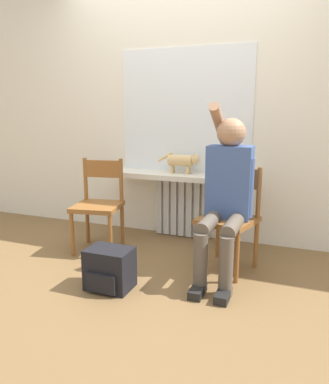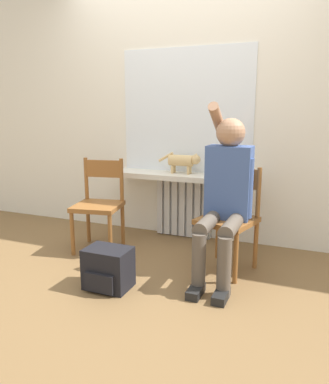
{
  "view_description": "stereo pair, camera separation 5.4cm",
  "coord_description": "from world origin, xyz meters",
  "px_view_note": "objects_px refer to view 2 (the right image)",
  "views": [
    {
      "loc": [
        1.16,
        -2.32,
        1.26
      ],
      "look_at": [
        0.0,
        0.65,
        0.56
      ],
      "focal_mm": 35.0,
      "sensor_mm": 36.0,
      "label": 1
    },
    {
      "loc": [
        1.21,
        -2.3,
        1.26
      ],
      "look_at": [
        0.0,
        0.65,
        0.56
      ],
      "focal_mm": 35.0,
      "sensor_mm": 36.0,
      "label": 2
    }
  ],
  "objects_px": {
    "chair_left": "(99,203)",
    "cat": "(184,161)",
    "chair_right": "(229,217)",
    "backpack": "(108,269)",
    "person": "(226,190)"
  },
  "relations": [
    {
      "from": "person",
      "to": "backpack",
      "type": "height_order",
      "value": "person"
    },
    {
      "from": "chair_right",
      "to": "person",
      "type": "height_order",
      "value": "person"
    },
    {
      "from": "chair_left",
      "to": "cat",
      "type": "height_order",
      "value": "cat"
    },
    {
      "from": "chair_left",
      "to": "chair_right",
      "type": "xyz_separation_m",
      "value": [
        1.2,
        -0.0,
        0.0
      ]
    },
    {
      "from": "chair_left",
      "to": "chair_right",
      "type": "height_order",
      "value": "same"
    },
    {
      "from": "chair_right",
      "to": "backpack",
      "type": "height_order",
      "value": "chair_right"
    },
    {
      "from": "cat",
      "to": "backpack",
      "type": "distance_m",
      "value": 1.37
    },
    {
      "from": "backpack",
      "to": "chair_right",
      "type": "bearing_deg",
      "value": 42.74
    },
    {
      "from": "cat",
      "to": "person",
      "type": "bearing_deg",
      "value": -48.95
    },
    {
      "from": "cat",
      "to": "chair_right",
      "type": "bearing_deg",
      "value": -42.98
    },
    {
      "from": "chair_right",
      "to": "cat",
      "type": "distance_m",
      "value": 0.86
    },
    {
      "from": "person",
      "to": "cat",
      "type": "xyz_separation_m",
      "value": [
        -0.56,
        0.65,
        0.12
      ]
    },
    {
      "from": "person",
      "to": "cat",
      "type": "bearing_deg",
      "value": 131.05
    },
    {
      "from": "chair_right",
      "to": "backpack",
      "type": "xyz_separation_m",
      "value": [
        -0.72,
        -0.67,
        -0.29
      ]
    },
    {
      "from": "chair_left",
      "to": "chair_right",
      "type": "distance_m",
      "value": 1.2
    }
  ]
}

